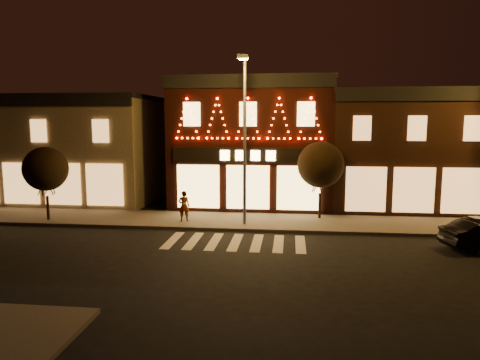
# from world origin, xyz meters

# --- Properties ---
(ground) EXTENTS (120.00, 120.00, 0.00)m
(ground) POSITION_xyz_m (0.00, 0.00, 0.00)
(ground) COLOR black
(ground) RESTS_ON ground
(sidewalk_far) EXTENTS (44.00, 4.00, 0.15)m
(sidewalk_far) POSITION_xyz_m (2.00, 8.00, 0.07)
(sidewalk_far) COLOR #47423D
(sidewalk_far) RESTS_ON ground
(building_left) EXTENTS (12.20, 8.28, 7.30)m
(building_left) POSITION_xyz_m (-13.00, 13.99, 3.66)
(building_left) COLOR #695D4A
(building_left) RESTS_ON ground
(building_pulp) EXTENTS (10.20, 8.34, 8.30)m
(building_pulp) POSITION_xyz_m (0.00, 13.98, 4.16)
(building_pulp) COLOR black
(building_pulp) RESTS_ON ground
(building_right_a) EXTENTS (9.20, 8.28, 7.50)m
(building_right_a) POSITION_xyz_m (9.50, 13.99, 3.76)
(building_right_a) COLOR #341C12
(building_right_a) RESTS_ON ground
(streetlamp_mid) EXTENTS (0.56, 1.98, 8.63)m
(streetlamp_mid) POSITION_xyz_m (0.11, 6.92, 5.22)
(streetlamp_mid) COLOR #59595E
(streetlamp_mid) RESTS_ON sidewalk_far
(tree_left) EXTENTS (2.42, 2.42, 4.05)m
(tree_left) POSITION_xyz_m (-10.89, 6.90, 2.98)
(tree_left) COLOR black
(tree_left) RESTS_ON sidewalk_far
(tree_right) EXTENTS (2.59, 2.59, 4.33)m
(tree_right) POSITION_xyz_m (4.18, 9.03, 3.18)
(tree_right) COLOR black
(tree_right) RESTS_ON sidewalk_far
(pedestrian) EXTENTS (0.68, 0.51, 1.68)m
(pedestrian) POSITION_xyz_m (-3.26, 7.38, 0.99)
(pedestrian) COLOR gray
(pedestrian) RESTS_ON sidewalk_far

